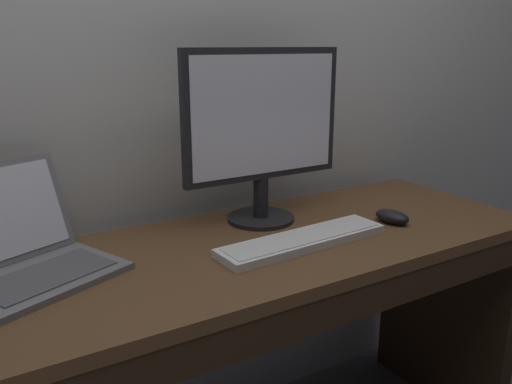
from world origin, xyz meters
name	(u,v)px	position (x,y,z in m)	size (l,w,h in m)	color
back_wall	(168,20)	(0.00, 0.37, 1.36)	(4.09, 0.04, 2.73)	silver
desk	(236,331)	(0.00, -0.01, 0.55)	(1.80, 0.59, 0.79)	brown
laptop_space_gray	(28,252)	(-0.47, 0.10, 0.84)	(0.41, 0.41, 0.24)	slate
external_monitor	(263,129)	(0.18, 0.14, 1.07)	(0.50, 0.20, 0.50)	black
wired_keyboard	(303,240)	(0.17, -0.08, 0.80)	(0.49, 0.14, 0.02)	white
computer_mouse	(392,217)	(0.50, -0.07, 0.81)	(0.06, 0.11, 0.04)	black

